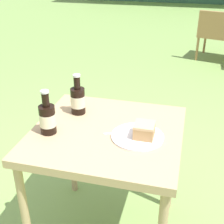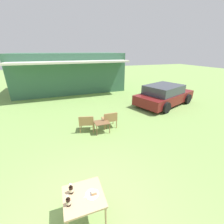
{
  "view_description": "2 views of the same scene",
  "coord_description": "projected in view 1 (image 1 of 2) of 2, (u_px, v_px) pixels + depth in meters",
  "views": [
    {
      "loc": [
        0.35,
        -1.26,
        1.49
      ],
      "look_at": [
        0.0,
        0.1,
        0.76
      ],
      "focal_mm": 50.0,
      "sensor_mm": 36.0,
      "label": 1
    },
    {
      "loc": [
        -0.17,
        -2.0,
        3.15
      ],
      "look_at": [
        1.7,
        3.16,
        0.9
      ],
      "focal_mm": 24.0,
      "sensor_mm": 36.0,
      "label": 2
    }
  ],
  "objects": [
    {
      "name": "cake_on_plate",
      "position": [
        141.0,
        133.0,
        1.45
      ],
      "size": [
        0.25,
        0.25,
        0.08
      ],
      "color": "white",
      "rests_on": "patio_table"
    },
    {
      "name": "fork",
      "position": [
        124.0,
        133.0,
        1.49
      ],
      "size": [
        0.19,
        0.08,
        0.01
      ],
      "color": "silver",
      "rests_on": "patio_table"
    },
    {
      "name": "cola_bottle_near",
      "position": [
        78.0,
        100.0,
        1.65
      ],
      "size": [
        0.08,
        0.08,
        0.22
      ],
      "color": "black",
      "rests_on": "patio_table"
    },
    {
      "name": "wicker_chair_cushioned",
      "position": [
        220.0,
        31.0,
        4.58
      ],
      "size": [
        0.69,
        0.63,
        0.73
      ],
      "rotation": [
        0.0,
        0.0,
        2.89
      ],
      "color": "#9E7547",
      "rests_on": "ground_plane"
    },
    {
      "name": "cola_bottle_far",
      "position": [
        47.0,
        118.0,
        1.47
      ],
      "size": [
        0.08,
        0.08,
        0.22
      ],
      "color": "black",
      "rests_on": "patio_table"
    },
    {
      "name": "patio_table",
      "position": [
        107.0,
        144.0,
        1.56
      ],
      "size": [
        0.73,
        0.7,
        0.71
      ],
      "color": "tan",
      "rests_on": "ground_plane"
    }
  ]
}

